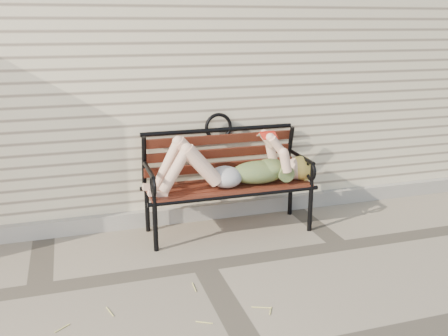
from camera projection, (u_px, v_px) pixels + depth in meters
name	position (u px, v px, depth m)	size (l,w,h in m)	color
ground	(204.00, 266.00, 4.02)	(80.00, 80.00, 0.00)	gray
house_wall	(141.00, 54.00, 6.35)	(8.00, 4.00, 3.00)	beige
foundation_strip	(178.00, 215.00, 4.89)	(8.00, 0.10, 0.15)	#A19D91
garden_bench	(226.00, 167.00, 4.62)	(1.65, 0.66, 1.07)	black
reading_woman	(231.00, 167.00, 4.50)	(1.56, 0.35, 0.49)	#093745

